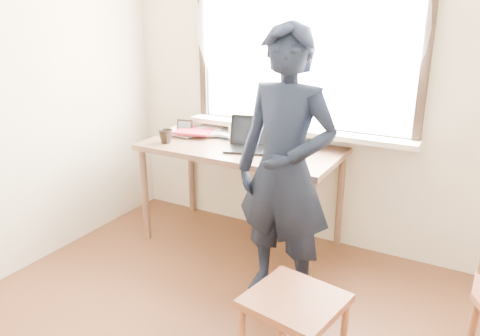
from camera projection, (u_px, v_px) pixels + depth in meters
The scene contains 12 objects.
room_shell at pixel (183, 57), 1.92m from camera, with size 3.52×4.02×2.61m.
desk at pixel (241, 156), 3.63m from camera, with size 1.53×0.77×0.82m.
laptop at pixel (251, 142), 3.51m from camera, with size 0.41×0.36×0.24m.
mug_white at pixel (236, 131), 3.82m from camera, with size 0.13×0.13×0.10m, color white.
mug_dark at pixel (166, 136), 3.66m from camera, with size 0.11×0.11×0.11m, color black.
mouse at pixel (289, 155), 3.31m from camera, with size 0.10×0.07×0.04m, color black.
desk_clutter at pixel (239, 135), 3.81m from camera, with size 0.89×0.51×0.05m.
book_a at pixel (208, 132), 3.95m from camera, with size 0.18×0.25×0.02m, color white.
book_b at pixel (294, 142), 3.68m from camera, with size 0.16×0.22×0.02m, color white.
picture_frame at pixel (185, 127), 3.94m from camera, with size 0.14×0.05×0.11m.
work_chair at pixel (294, 309), 2.36m from camera, with size 0.51×0.50×0.46m.
person at pixel (285, 171), 2.87m from camera, with size 0.64×0.42×1.76m, color black.
Camera 1 is at (1.14, -1.40, 1.83)m, focal length 35.00 mm.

